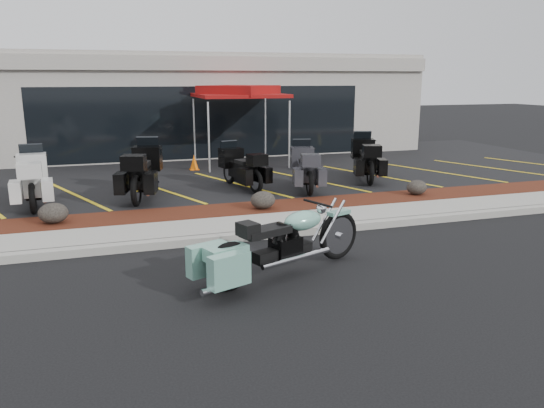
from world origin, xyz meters
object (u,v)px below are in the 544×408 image
object	(u,v)px
hero_cruiser	(338,228)
traffic_cone	(194,162)
touring_white	(33,171)
popup_canopy	(239,93)

from	to	relation	value
hero_cruiser	traffic_cone	distance (m)	9.20
touring_white	popup_canopy	bearing A→B (deg)	-63.59
hero_cruiser	touring_white	bearing A→B (deg)	111.06
hero_cruiser	traffic_cone	world-z (taller)	hero_cruiser
traffic_cone	popup_canopy	size ratio (longest dim) A/B	0.14
hero_cruiser	traffic_cone	xyz separation A→B (m)	(-0.95, 9.15, -0.17)
hero_cruiser	touring_white	world-z (taller)	touring_white
hero_cruiser	popup_canopy	xyz separation A→B (m)	(0.79, 9.87, 2.03)
hero_cruiser	touring_white	xyz separation A→B (m)	(-5.46, 6.13, 0.27)
popup_canopy	hero_cruiser	bearing A→B (deg)	-113.98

